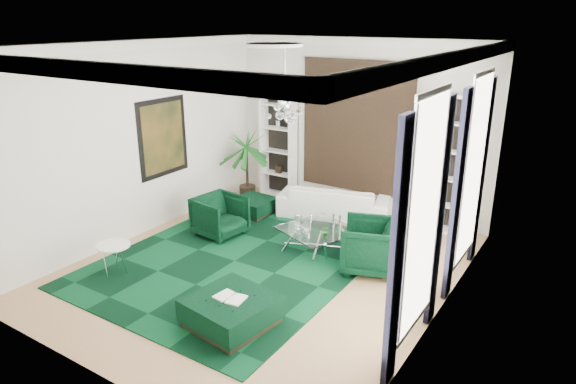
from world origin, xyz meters
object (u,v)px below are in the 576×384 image
Objects in this scene: ottoman_side at (254,206)px; armchair_left at (220,216)px; armchair_right at (371,246)px; sofa at (334,201)px; side_table at (115,260)px; coffee_table at (317,239)px; ottoman_front at (231,312)px; palm at (247,157)px.

armchair_left is at bearing -84.69° from ottoman_side.
armchair_right reaches higher than armchair_left.
sofa reaches higher than side_table.
armchair_right is 1.21× the size of ottoman_side.
armchair_right is at bearing 115.97° from sofa.
side_table is (-3.60, -2.49, -0.18)m from armchair_right.
coffee_table reaches higher than ottoman_side.
ottoman_front is 0.51× the size of palm.
palm reaches higher than side_table.
armchair_right reaches higher than sofa.
sofa is 2.67× the size of armchair_left.
side_table is (-2.41, -2.72, 0.06)m from coffee_table.
ottoman_side is at bearing 122.16° from ottoman_front.
ottoman_side is 1.32m from palm.
armchair_right is 3.47m from ottoman_side.
armchair_left is 1.09× the size of ottoman_side.
armchair_right reaches higher than side_table.
coffee_table is at bearing -70.01° from armchair_left.
ottoman_side is (-1.57, -0.85, -0.17)m from sofa.
coffee_table is 1.47× the size of ottoman_side.
side_table is (-1.88, -4.40, -0.08)m from sofa.
side_table is at bearing -84.83° from palm.
ottoman_front is at bearing -55.54° from palm.
coffee_table is (0.54, -1.68, -0.14)m from sofa.
palm is at bearing 29.20° from armchair_left.
coffee_table is at bearing 91.69° from sofa.
armchair_left is 0.74× the size of coffee_table.
coffee_table is 3.30m from palm.
coffee_table is 0.57× the size of palm.
ottoman_side is at bearing 12.28° from armchair_left.
armchair_right is at bearing 69.80° from ottoman_front.
armchair_left is 0.90× the size of armchair_right.
armchair_right is at bearing -23.79° from palm.
sofa reaches higher than coffee_table.
sofa is 4.27× the size of side_table.
coffee_table is at bearing -28.59° from palm.
sofa is 1.12× the size of palm.
ottoman_side is 4.36m from ottoman_front.
sofa is 4.60m from ottoman_front.
sofa is 1.77m from coffee_table.
armchair_right is 4.39m from palm.
sofa is at bearing 28.43° from ottoman_side.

